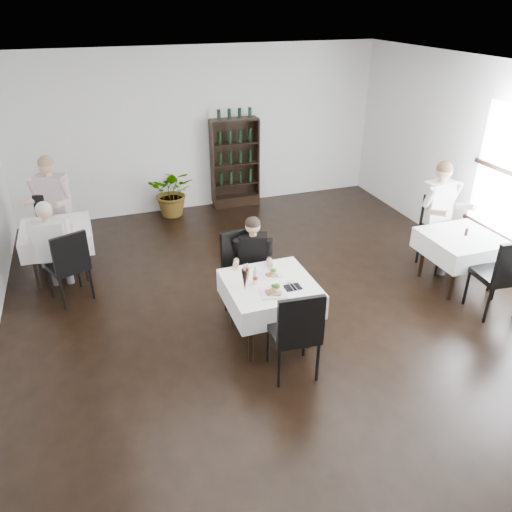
{
  "coord_description": "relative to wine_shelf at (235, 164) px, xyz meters",
  "views": [
    {
      "loc": [
        -2.12,
        -4.7,
        3.77
      ],
      "look_at": [
        -0.41,
        0.2,
        1.04
      ],
      "focal_mm": 35.0,
      "sensor_mm": 36.0,
      "label": 1
    }
  ],
  "objects": [
    {
      "name": "diner_left_far",
      "position": [
        -3.34,
        -1.14,
        0.1
      ],
      "size": [
        0.73,
        0.77,
        1.63
      ],
      "color": "#45444C",
      "rests_on": "ground"
    },
    {
      "name": "pepper_mill",
      "position": [
        2.15,
        -4.01,
        -0.03
      ],
      "size": [
        0.05,
        0.05,
        0.1
      ],
      "primitive_type": "cylinder",
      "rotation": [
        0.0,
        0.0,
        0.33
      ],
      "color": "black",
      "rests_on": "right_table"
    },
    {
      "name": "potted_tree",
      "position": [
        -1.27,
        -0.11,
        -0.38
      ],
      "size": [
        1.03,
        0.96,
        0.93
      ],
      "primitive_type": "imported",
      "rotation": [
        0.0,
        0.0,
        -0.33
      ],
      "color": "#236021",
      "rests_on": "ground"
    },
    {
      "name": "left_chair_far",
      "position": [
        -3.36,
        -1.22,
        -0.26
      ],
      "size": [
        0.48,
        0.49,
        1.03
      ],
      "color": "black",
      "rests_on": "ground"
    },
    {
      "name": "right_chair_far",
      "position": [
        2.21,
        -3.41,
        -0.19
      ],
      "size": [
        0.54,
        0.55,
        1.14
      ],
      "color": "black",
      "rests_on": "ground"
    },
    {
      "name": "main_chair_far",
      "position": [
        -1.01,
        -3.68,
        -0.2
      ],
      "size": [
        0.59,
        0.6,
        1.13
      ],
      "color": "black",
      "rests_on": "ground"
    },
    {
      "name": "coke_bottle",
      "position": [
        -1.07,
        -4.28,
        0.01
      ],
      "size": [
        0.06,
        0.06,
        0.22
      ],
      "color": "silver",
      "rests_on": "main_table"
    },
    {
      "name": "right_chair_near",
      "position": [
        2.06,
        -4.86,
        -0.2
      ],
      "size": [
        0.56,
        0.57,
        1.13
      ],
      "color": "black",
      "rests_on": "ground"
    },
    {
      "name": "main_chair_near",
      "position": [
        -0.9,
        -5.09,
        -0.22
      ],
      "size": [
        0.54,
        0.55,
        1.1
      ],
      "color": "black",
      "rests_on": "ground"
    },
    {
      "name": "left_table",
      "position": [
        -3.3,
        -1.81,
        -0.23
      ],
      "size": [
        0.98,
        0.98,
        0.77
      ],
      "color": "black",
      "rests_on": "ground"
    },
    {
      "name": "diner_main",
      "position": [
        -0.9,
        -3.69,
        -0.08
      ],
      "size": [
        0.57,
        0.6,
        1.33
      ],
      "color": "#45444C",
      "rests_on": "ground"
    },
    {
      "name": "plate_far",
      "position": [
        -0.82,
        -4.16,
        -0.06
      ],
      "size": [
        0.25,
        0.25,
        0.07
      ],
      "color": "white",
      "rests_on": "main_table"
    },
    {
      "name": "diner_right_far",
      "position": [
        2.19,
        -3.39,
        0.1
      ],
      "size": [
        0.65,
        0.67,
        1.64
      ],
      "color": "#45444C",
      "rests_on": "ground"
    },
    {
      "name": "wine_shelf",
      "position": [
        0.0,
        0.0,
        0.0
      ],
      "size": [
        0.9,
        0.28,
        1.75
      ],
      "color": "black",
      "rests_on": "ground"
    },
    {
      "name": "pilsner_dark",
      "position": [
        -1.23,
        -4.38,
        0.06
      ],
      "size": [
        0.08,
        0.08,
        0.34
      ],
      "color": "black",
      "rests_on": "main_table"
    },
    {
      "name": "right_table",
      "position": [
        2.1,
        -4.01,
        -0.23
      ],
      "size": [
        0.98,
        0.98,
        0.77
      ],
      "color": "black",
      "rests_on": "ground"
    },
    {
      "name": "pilsner_lager",
      "position": [
        -1.16,
        -4.25,
        0.03
      ],
      "size": [
        0.06,
        0.06,
        0.27
      ],
      "color": "#BB8130",
      "rests_on": "main_table"
    },
    {
      "name": "left_chair_near",
      "position": [
        -3.15,
        -2.66,
        -0.25
      ],
      "size": [
        0.63,
        0.63,
        1.05
      ],
      "color": "black",
      "rests_on": "ground"
    },
    {
      "name": "room_shell",
      "position": [
        -0.6,
        -4.31,
        0.65
      ],
      "size": [
        9.0,
        9.0,
        9.0
      ],
      "color": "black",
      "rests_on": "ground"
    },
    {
      "name": "diner_left_near",
      "position": [
        -3.33,
        -2.41,
        -0.02
      ],
      "size": [
        0.55,
        0.56,
        1.42
      ],
      "color": "#45444C",
      "rests_on": "ground"
    },
    {
      "name": "main_table",
      "position": [
        -0.9,
        -4.31,
        -0.23
      ],
      "size": [
        1.03,
        1.03,
        0.77
      ],
      "color": "black",
      "rests_on": "ground"
    },
    {
      "name": "plate_near",
      "position": [
        -0.95,
        -4.55,
        -0.06
      ],
      "size": [
        0.32,
        0.32,
        0.09
      ],
      "color": "white",
      "rests_on": "main_table"
    },
    {
      "name": "napkin_cutlery",
      "position": [
        -0.7,
        -4.51,
        -0.07
      ],
      "size": [
        0.2,
        0.22,
        0.02
      ],
      "color": "black",
      "rests_on": "main_table"
    }
  ]
}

